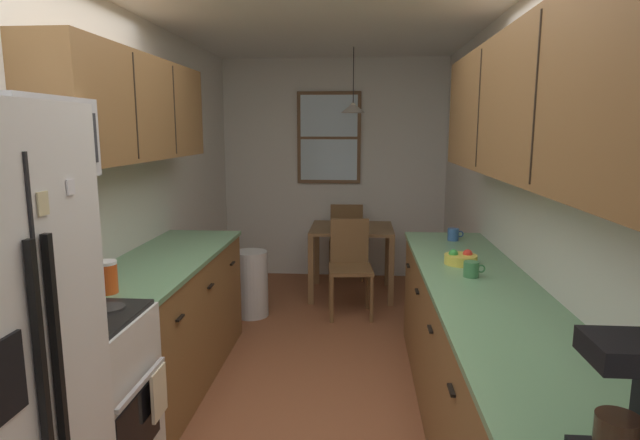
{
  "coord_description": "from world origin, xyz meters",
  "views": [
    {
      "loc": [
        0.31,
        -2.54,
        1.74
      ],
      "look_at": [
        0.03,
        1.11,
        1.11
      ],
      "focal_mm": 29.34,
      "sensor_mm": 36.0,
      "label": 1
    }
  ],
  "objects_px": {
    "dining_chair_near": "(350,262)",
    "table_serving_bowl": "(346,223)",
    "storage_canister": "(107,277)",
    "stove_range": "(71,412)",
    "mug_spare": "(453,234)",
    "microwave_over_range": "(20,139)",
    "trash_bin": "(251,284)",
    "fruit_bowl": "(461,258)",
    "dining_chair_far": "(346,237)",
    "mug_by_coffeemaker": "(471,269)",
    "dining_table": "(352,239)"
  },
  "relations": [
    {
      "from": "mug_spare",
      "to": "mug_by_coffeemaker",
      "type": "bearing_deg",
      "value": -94.01
    },
    {
      "from": "mug_by_coffeemaker",
      "to": "fruit_bowl",
      "type": "distance_m",
      "value": 0.29
    },
    {
      "from": "fruit_bowl",
      "to": "mug_by_coffeemaker",
      "type": "bearing_deg",
      "value": -88.6
    },
    {
      "from": "dining_chair_near",
      "to": "microwave_over_range",
      "type": "bearing_deg",
      "value": -116.14
    },
    {
      "from": "stove_range",
      "to": "mug_spare",
      "type": "height_order",
      "value": "stove_range"
    },
    {
      "from": "trash_bin",
      "to": "mug_spare",
      "type": "xyz_separation_m",
      "value": [
        1.73,
        -0.67,
        0.64
      ]
    },
    {
      "from": "stove_range",
      "to": "storage_canister",
      "type": "xyz_separation_m",
      "value": [
        -0.01,
        0.43,
        0.51
      ]
    },
    {
      "from": "fruit_bowl",
      "to": "dining_chair_far",
      "type": "bearing_deg",
      "value": 106.3
    },
    {
      "from": "dining_chair_far",
      "to": "storage_canister",
      "type": "bearing_deg",
      "value": -108.5
    },
    {
      "from": "microwave_over_range",
      "to": "table_serving_bowl",
      "type": "distance_m",
      "value": 3.7
    },
    {
      "from": "fruit_bowl",
      "to": "table_serving_bowl",
      "type": "xyz_separation_m",
      "value": [
        -0.79,
        2.16,
        -0.18
      ]
    },
    {
      "from": "dining_chair_far",
      "to": "fruit_bowl",
      "type": "xyz_separation_m",
      "value": [
        0.79,
        -2.71,
        0.44
      ]
    },
    {
      "from": "trash_bin",
      "to": "table_serving_bowl",
      "type": "height_order",
      "value": "table_serving_bowl"
    },
    {
      "from": "table_serving_bowl",
      "to": "fruit_bowl",
      "type": "bearing_deg",
      "value": -70.0
    },
    {
      "from": "dining_chair_far",
      "to": "storage_canister",
      "type": "relative_size",
      "value": 5.27
    },
    {
      "from": "dining_chair_far",
      "to": "dining_chair_near",
      "type": "bearing_deg",
      "value": -86.78
    },
    {
      "from": "dining_chair_far",
      "to": "mug_by_coffeemaker",
      "type": "xyz_separation_m",
      "value": [
        0.8,
        -3.0,
        0.44
      ]
    },
    {
      "from": "dining_chair_near",
      "to": "fruit_bowl",
      "type": "distance_m",
      "value": 1.75
    },
    {
      "from": "dining_table",
      "to": "dining_chair_far",
      "type": "bearing_deg",
      "value": 96.8
    },
    {
      "from": "storage_canister",
      "to": "fruit_bowl",
      "type": "distance_m",
      "value": 2.09
    },
    {
      "from": "dining_table",
      "to": "fruit_bowl",
      "type": "xyz_separation_m",
      "value": [
        0.72,
        -2.12,
        0.33
      ]
    },
    {
      "from": "dining_table",
      "to": "mug_by_coffeemaker",
      "type": "relative_size",
      "value": 6.82
    },
    {
      "from": "mug_by_coffeemaker",
      "to": "mug_spare",
      "type": "xyz_separation_m",
      "value": [
        0.07,
        1.01,
        0.0
      ]
    },
    {
      "from": "dining_chair_near",
      "to": "table_serving_bowl",
      "type": "bearing_deg",
      "value": 95.53
    },
    {
      "from": "stove_range",
      "to": "mug_by_coffeemaker",
      "type": "bearing_deg",
      "value": 24.38
    },
    {
      "from": "dining_chair_far",
      "to": "storage_canister",
      "type": "height_order",
      "value": "storage_canister"
    },
    {
      "from": "stove_range",
      "to": "mug_spare",
      "type": "distance_m",
      "value": 2.82
    },
    {
      "from": "dining_chair_far",
      "to": "dining_table",
      "type": "bearing_deg",
      "value": -83.2
    },
    {
      "from": "microwave_over_range",
      "to": "trash_bin",
      "type": "height_order",
      "value": "microwave_over_range"
    },
    {
      "from": "stove_range",
      "to": "fruit_bowl",
      "type": "relative_size",
      "value": 5.36
    },
    {
      "from": "mug_spare",
      "to": "dining_chair_near",
      "type": "bearing_deg",
      "value": 134.66
    },
    {
      "from": "dining_table",
      "to": "trash_bin",
      "type": "height_order",
      "value": "dining_table"
    },
    {
      "from": "trash_bin",
      "to": "fruit_bowl",
      "type": "relative_size",
      "value": 3.03
    },
    {
      "from": "storage_canister",
      "to": "table_serving_bowl",
      "type": "bearing_deg",
      "value": 68.24
    },
    {
      "from": "dining_chair_far",
      "to": "table_serving_bowl",
      "type": "relative_size",
      "value": 4.27
    },
    {
      "from": "storage_canister",
      "to": "dining_chair_near",
      "type": "bearing_deg",
      "value": 61.82
    },
    {
      "from": "table_serving_bowl",
      "to": "storage_canister",
      "type": "bearing_deg",
      "value": -111.76
    },
    {
      "from": "fruit_bowl",
      "to": "microwave_over_range",
      "type": "bearing_deg",
      "value": -150.21
    },
    {
      "from": "microwave_over_range",
      "to": "table_serving_bowl",
      "type": "relative_size",
      "value": 2.84
    },
    {
      "from": "stove_range",
      "to": "storage_canister",
      "type": "distance_m",
      "value": 0.67
    },
    {
      "from": "microwave_over_range",
      "to": "storage_canister",
      "type": "xyz_separation_m",
      "value": [
        0.11,
        0.43,
        -0.72
      ]
    },
    {
      "from": "dining_chair_far",
      "to": "stove_range",
      "type": "bearing_deg",
      "value": -106.5
    },
    {
      "from": "trash_bin",
      "to": "dining_table",
      "type": "bearing_deg",
      "value": 38.25
    },
    {
      "from": "dining_table",
      "to": "storage_canister",
      "type": "distance_m",
      "value": 3.15
    },
    {
      "from": "microwave_over_range",
      "to": "trash_bin",
      "type": "xyz_separation_m",
      "value": [
        0.41,
        2.57,
        -1.39
      ]
    },
    {
      "from": "dining_chair_far",
      "to": "fruit_bowl",
      "type": "bearing_deg",
      "value": -73.7
    },
    {
      "from": "table_serving_bowl",
      "to": "trash_bin",
      "type": "bearing_deg",
      "value": -138.19
    },
    {
      "from": "microwave_over_range",
      "to": "dining_table",
      "type": "bearing_deg",
      "value": 67.97
    },
    {
      "from": "trash_bin",
      "to": "mug_spare",
      "type": "relative_size",
      "value": 5.15
    },
    {
      "from": "trash_bin",
      "to": "table_serving_bowl",
      "type": "xyz_separation_m",
      "value": [
        0.86,
        0.77,
        0.45
      ]
    }
  ]
}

